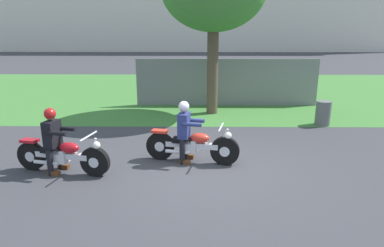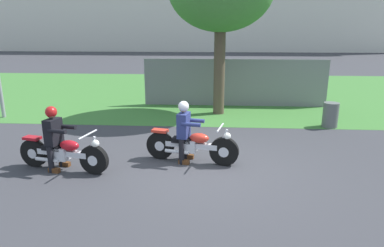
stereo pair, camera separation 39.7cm
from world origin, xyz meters
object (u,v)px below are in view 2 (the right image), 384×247
(motorcycle_lead, at_px, (192,145))
(rider_follow, at_px, (54,133))
(trash_can, at_px, (330,115))
(motorcycle_follow, at_px, (63,153))
(rider_lead, at_px, (184,127))

(motorcycle_lead, xyz_separation_m, rider_follow, (-2.86, -0.60, 0.42))
(trash_can, bearing_deg, motorcycle_lead, -142.42)
(rider_follow, distance_m, trash_can, 7.84)
(trash_can, bearing_deg, rider_follow, -151.76)
(motorcycle_follow, xyz_separation_m, trash_can, (6.73, 3.74, -0.00))
(rider_lead, bearing_deg, motorcycle_lead, -0.82)
(motorcycle_lead, bearing_deg, motorcycle_follow, -154.52)
(rider_lead, relative_size, motorcycle_follow, 0.67)
(motorcycle_follow, distance_m, rider_follow, 0.46)
(motorcycle_lead, bearing_deg, rider_follow, -155.99)
(motorcycle_follow, height_order, trash_can, motorcycle_follow)
(trash_can, bearing_deg, rider_lead, -143.85)
(motorcycle_follow, bearing_deg, trash_can, 41.25)
(rider_lead, height_order, motorcycle_follow, rider_lead)
(rider_lead, height_order, rider_follow, rider_lead)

